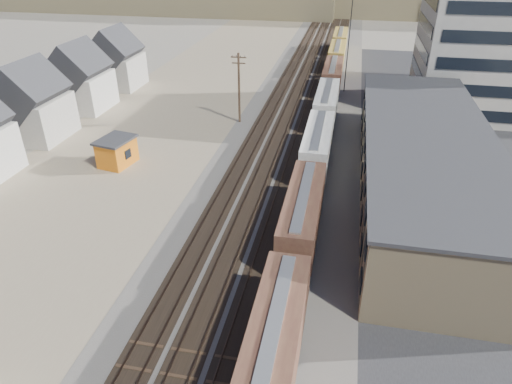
% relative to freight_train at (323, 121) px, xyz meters
% --- Properties ---
extents(ground, '(300.00, 300.00, 0.00)m').
position_rel_freight_train_xyz_m(ground, '(-3.80, -37.37, -2.79)').
color(ground, '#6B6356').
rests_on(ground, ground).
extents(ballast_bed, '(18.00, 200.00, 0.06)m').
position_rel_freight_train_xyz_m(ballast_bed, '(-3.80, 12.63, -2.76)').
color(ballast_bed, '#4C4742').
rests_on(ballast_bed, ground).
extents(dirt_yard, '(24.00, 180.00, 0.03)m').
position_rel_freight_train_xyz_m(dirt_yard, '(-23.80, 2.63, -2.78)').
color(dirt_yard, '#827059').
rests_on(dirt_yard, ground).
extents(asphalt_lot, '(26.00, 120.00, 0.04)m').
position_rel_freight_train_xyz_m(asphalt_lot, '(18.20, -2.37, -2.77)').
color(asphalt_lot, '#232326').
rests_on(asphalt_lot, ground).
extents(rail_tracks, '(11.40, 200.00, 0.24)m').
position_rel_freight_train_xyz_m(rail_tracks, '(-4.35, 12.63, -2.68)').
color(rail_tracks, black).
rests_on(rail_tracks, ground).
extents(freight_train, '(3.00, 119.74, 4.46)m').
position_rel_freight_train_xyz_m(freight_train, '(0.00, 0.00, 0.00)').
color(freight_train, black).
rests_on(freight_train, ground).
extents(warehouse, '(12.40, 40.40, 7.25)m').
position_rel_freight_train_xyz_m(warehouse, '(11.18, -12.37, 0.86)').
color(warehouse, tan).
rests_on(warehouse, ground).
extents(office_tower, '(22.60, 18.60, 18.45)m').
position_rel_freight_train_xyz_m(office_tower, '(24.15, 17.58, 6.47)').
color(office_tower, '#9E998E').
rests_on(office_tower, ground).
extents(utility_pole_north, '(2.20, 0.32, 10.00)m').
position_rel_freight_train_xyz_m(utility_pole_north, '(-12.30, 4.63, 2.50)').
color(utility_pole_north, '#382619').
rests_on(utility_pole_north, ground).
extents(radio_mast, '(1.20, 0.16, 18.00)m').
position_rel_freight_train_xyz_m(radio_mast, '(2.20, 22.63, 6.33)').
color(radio_mast, black).
rests_on(radio_mast, ground).
extents(townhouse_row, '(8.15, 68.16, 10.47)m').
position_rel_freight_train_xyz_m(townhouse_row, '(-37.80, -12.37, 1.54)').
color(townhouse_row, '#B7B2A8').
rests_on(townhouse_row, ground).
extents(maintenance_shed, '(4.29, 5.11, 3.33)m').
position_rel_freight_train_xyz_m(maintenance_shed, '(-23.30, -12.04, -1.09)').
color(maintenance_shed, '#C56512').
rests_on(maintenance_shed, ground).
extents(parked_car_blue, '(4.65, 6.78, 1.72)m').
position_rel_freight_train_xyz_m(parked_car_blue, '(21.60, 16.27, -1.93)').
color(parked_car_blue, navy).
rests_on(parked_car_blue, ground).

